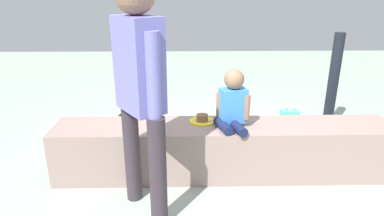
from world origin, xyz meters
The scene contains 11 objects.
ground_plane centered at (0.00, 0.00, 0.00)m, with size 12.00×12.00×0.00m, color #92A294.
concrete_ledge centered at (0.00, 0.00, 0.23)m, with size 2.88×0.44×0.46m, color gray.
child_seated centered at (0.06, -0.03, 0.67)m, with size 0.29×0.35×0.48m.
adult_standing centered at (-0.62, -0.50, 0.99)m, with size 0.36×0.42×1.65m.
cake_plate centered at (-0.19, 0.08, 0.48)m, with size 0.22×0.22×0.07m.
gift_bag centered at (0.82, 0.80, 0.15)m, with size 0.19×0.12×0.33m.
railing_post centered at (1.26, 0.84, 0.42)m, with size 0.36×0.36×1.12m.
water_bottle_near_gift centered at (0.33, 0.85, 0.11)m, with size 0.07×0.07×0.24m.
party_cup_red centered at (-0.90, 0.38, 0.05)m, with size 0.08×0.08×0.11m, color red.
cake_box_white centered at (0.45, 1.23, 0.05)m, with size 0.31×0.31×0.11m, color white.
handbag_black_leather centered at (-0.91, 0.84, 0.12)m, with size 0.31×0.13×0.34m.
Camera 1 is at (-0.33, -2.59, 1.56)m, focal length 31.19 mm.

